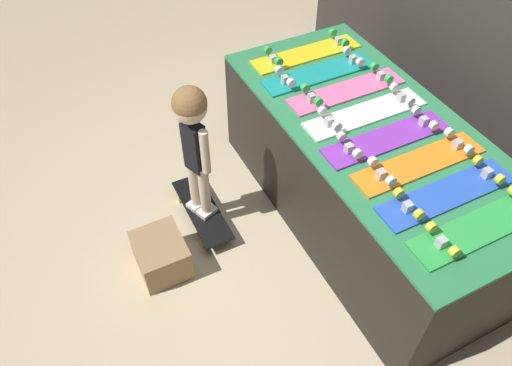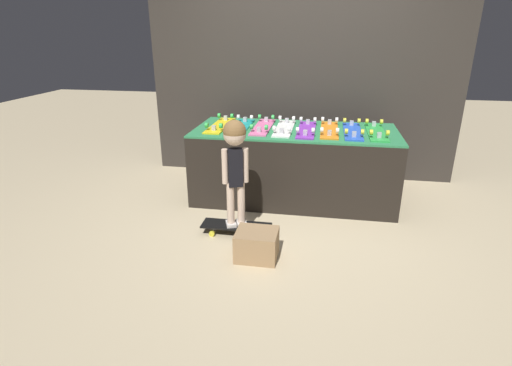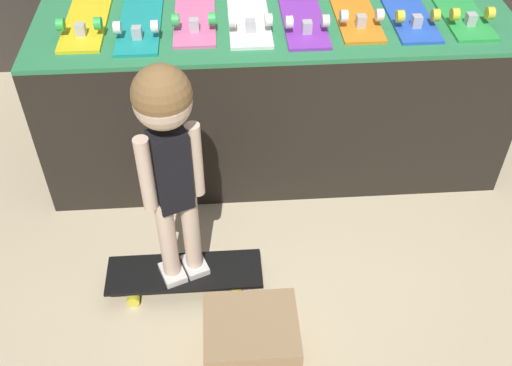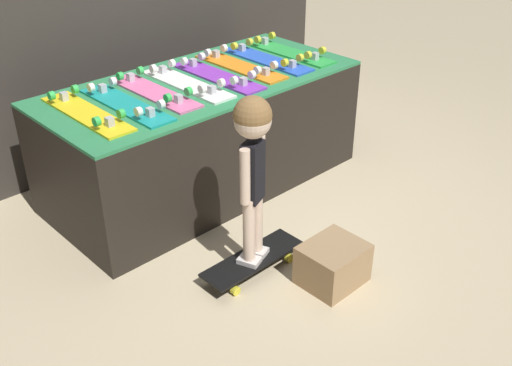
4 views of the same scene
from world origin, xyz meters
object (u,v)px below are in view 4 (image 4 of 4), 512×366
(skateboard_yellow_on_rack, at_px, (86,112))
(child, at_px, (253,150))
(skateboard_teal_on_rack, at_px, (126,103))
(skateboard_pink_on_rack, at_px, (154,91))
(skateboard_blue_on_rack, at_px, (266,58))
(skateboard_green_on_rack, at_px, (289,51))
(skateboard_on_floor, at_px, (253,260))
(skateboard_orange_on_rack, at_px, (240,65))
(storage_box, at_px, (333,264))
(skateboard_purple_on_rack, at_px, (217,75))
(skateboard_white_on_rack, at_px, (187,83))

(skateboard_yellow_on_rack, relative_size, child, 0.79)
(skateboard_teal_on_rack, xyz_separation_m, skateboard_pink_on_rack, (0.24, 0.05, 0.00))
(skateboard_blue_on_rack, distance_m, skateboard_green_on_rack, 0.24)
(skateboard_on_floor, xyz_separation_m, child, (-0.00, -0.00, 0.70))
(skateboard_teal_on_rack, bearing_deg, skateboard_orange_on_rack, 2.13)
(skateboard_on_floor, bearing_deg, skateboard_yellow_on_rack, 111.54)
(skateboard_yellow_on_rack, xyz_separation_m, skateboard_teal_on_rack, (0.24, -0.04, 0.00))
(storage_box, bearing_deg, skateboard_orange_on_rack, 68.03)
(skateboard_yellow_on_rack, height_order, storage_box, skateboard_yellow_on_rack)
(skateboard_yellow_on_rack, distance_m, skateboard_green_on_rack, 1.65)
(skateboard_purple_on_rack, relative_size, storage_box, 2.27)
(skateboard_pink_on_rack, relative_size, skateboard_on_floor, 1.20)
(skateboard_teal_on_rack, xyz_separation_m, skateboard_green_on_rack, (1.42, 0.02, 0.00))
(skateboard_yellow_on_rack, xyz_separation_m, child, (0.39, -0.98, -0.02))
(skateboard_yellow_on_rack, height_order, skateboard_green_on_rack, same)
(skateboard_purple_on_rack, bearing_deg, skateboard_on_floor, -120.88)
(skateboard_teal_on_rack, xyz_separation_m, skateboard_white_on_rack, (0.47, 0.02, 0.00))
(skateboard_on_floor, bearing_deg, skateboard_blue_on_rack, 42.73)
(skateboard_blue_on_rack, relative_size, child, 0.79)
(skateboard_blue_on_rack, height_order, skateboard_green_on_rack, same)
(skateboard_teal_on_rack, xyz_separation_m, skateboard_purple_on_rack, (0.71, -0.00, 0.00))
(skateboard_orange_on_rack, bearing_deg, skateboard_green_on_rack, -1.88)
(skateboard_blue_on_rack, bearing_deg, skateboard_orange_on_rack, 175.74)
(skateboard_green_on_rack, bearing_deg, skateboard_pink_on_rack, 178.53)
(skateboard_blue_on_rack, bearing_deg, child, -137.27)
(skateboard_teal_on_rack, distance_m, skateboard_green_on_rack, 1.42)
(skateboard_purple_on_rack, bearing_deg, child, -120.88)
(skateboard_yellow_on_rack, relative_size, storage_box, 2.27)
(skateboard_teal_on_rack, distance_m, skateboard_pink_on_rack, 0.24)
(skateboard_teal_on_rack, relative_size, skateboard_blue_on_rack, 1.00)
(skateboard_purple_on_rack, xyz_separation_m, child, (-0.56, -0.94, -0.02))
(skateboard_teal_on_rack, distance_m, skateboard_orange_on_rack, 0.95)
(skateboard_orange_on_rack, xyz_separation_m, skateboard_green_on_rack, (0.47, -0.02, 0.00))
(skateboard_yellow_on_rack, relative_size, skateboard_green_on_rack, 1.00)
(skateboard_purple_on_rack, xyz_separation_m, skateboard_orange_on_rack, (0.24, 0.04, 0.00))
(skateboard_pink_on_rack, distance_m, child, 0.99)
(skateboard_teal_on_rack, xyz_separation_m, storage_box, (0.40, -1.31, -0.67))
(skateboard_teal_on_rack, xyz_separation_m, child, (0.15, -0.94, -0.02))
(skateboard_green_on_rack, bearing_deg, skateboard_orange_on_rack, 178.12)
(skateboard_pink_on_rack, bearing_deg, child, -95.02)
(skateboard_yellow_on_rack, distance_m, child, 1.05)
(skateboard_yellow_on_rack, height_order, skateboard_on_floor, skateboard_yellow_on_rack)
(skateboard_teal_on_rack, bearing_deg, skateboard_yellow_on_rack, 169.73)
(skateboard_pink_on_rack, relative_size, skateboard_white_on_rack, 1.00)
(skateboard_white_on_rack, bearing_deg, skateboard_orange_on_rack, 1.28)
(skateboard_white_on_rack, xyz_separation_m, skateboard_orange_on_rack, (0.47, 0.01, 0.00))
(skateboard_on_floor, relative_size, child, 0.66)
(skateboard_yellow_on_rack, distance_m, skateboard_pink_on_rack, 0.47)
(skateboard_yellow_on_rack, bearing_deg, child, -68.46)
(skateboard_purple_on_rack, height_order, storage_box, skateboard_purple_on_rack)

